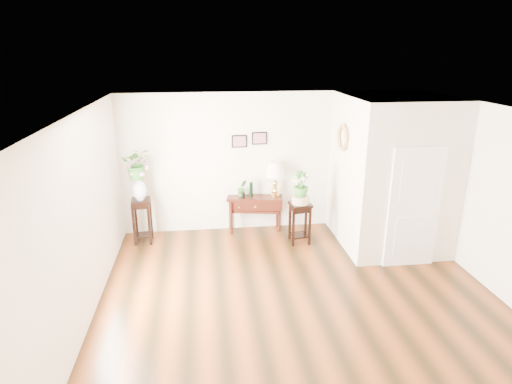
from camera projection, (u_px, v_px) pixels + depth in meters
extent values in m
cube|color=#6A3111|center=(299.00, 297.00, 6.50)|extent=(6.00, 5.50, 0.02)
cube|color=white|center=(306.00, 112.00, 5.60)|extent=(6.00, 5.50, 0.02)
cube|color=silver|center=(271.00, 162.00, 8.63)|extent=(6.00, 0.02, 2.80)
cube|color=silver|center=(380.00, 334.00, 3.47)|extent=(6.00, 0.02, 2.80)
cube|color=silver|center=(82.00, 222.00, 5.69)|extent=(0.02, 5.50, 2.80)
cube|color=silver|center=(498.00, 202.00, 6.41)|extent=(0.02, 5.50, 2.80)
cube|color=silver|center=(391.00, 172.00, 7.97)|extent=(1.80, 1.95, 2.80)
cube|color=white|center=(414.00, 208.00, 7.14)|extent=(0.90, 0.05, 2.10)
cube|color=black|center=(239.00, 141.00, 8.39)|extent=(0.30, 0.02, 0.25)
cube|color=black|center=(259.00, 138.00, 8.42)|extent=(0.30, 0.02, 0.25)
torus|color=tan|center=(342.00, 137.00, 7.76)|extent=(0.07, 0.51, 0.51)
cube|color=#390E09|center=(255.00, 214.00, 8.75)|extent=(1.16, 0.56, 0.74)
cube|color=#E4B655|center=(275.00, 179.00, 8.57)|extent=(0.50, 0.50, 0.72)
cylinder|color=black|center=(251.00, 189.00, 8.57)|extent=(0.07, 0.07, 0.31)
imported|color=#2F7026|center=(242.00, 189.00, 8.55)|extent=(0.22, 0.19, 0.35)
cube|color=black|center=(143.00, 221.00, 8.20)|extent=(0.37, 0.37, 0.88)
imported|color=#2F7026|center=(137.00, 164.00, 7.84)|extent=(0.60, 0.54, 0.60)
cube|color=black|center=(300.00, 223.00, 8.23)|extent=(0.43, 0.43, 0.80)
cylinder|color=#C8B094|center=(300.00, 199.00, 8.07)|extent=(0.34, 0.34, 0.15)
imported|color=#2F7026|center=(301.00, 185.00, 7.98)|extent=(0.36, 0.36, 0.50)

